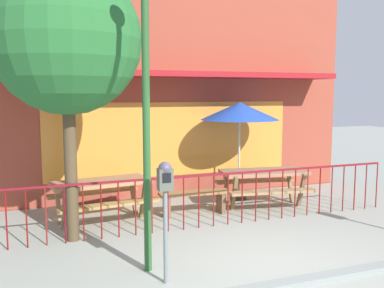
{
  "coord_description": "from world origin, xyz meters",
  "views": [
    {
      "loc": [
        -2.93,
        -4.82,
        2.41
      ],
      "look_at": [
        -0.27,
        2.46,
        1.47
      ],
      "focal_mm": 39.63,
      "sensor_mm": 36.0,
      "label": 1
    }
  ],
  "objects_px": {
    "picnic_table_left": "(101,189)",
    "street_tree": "(66,41)",
    "picnic_table_right": "(264,178)",
    "street_lamp": "(146,73)",
    "patio_umbrella": "(240,112)",
    "parking_meter_far": "(165,190)",
    "patio_bench": "(194,198)"
  },
  "relations": [
    {
      "from": "street_tree",
      "to": "patio_umbrella",
      "type": "bearing_deg",
      "value": 21.71
    },
    {
      "from": "patio_umbrella",
      "to": "street_lamp",
      "type": "height_order",
      "value": "street_lamp"
    },
    {
      "from": "parking_meter_far",
      "to": "street_tree",
      "type": "bearing_deg",
      "value": 115.72
    },
    {
      "from": "picnic_table_left",
      "to": "patio_umbrella",
      "type": "distance_m",
      "value": 3.5
    },
    {
      "from": "picnic_table_left",
      "to": "street_lamp",
      "type": "bearing_deg",
      "value": -83.7
    },
    {
      "from": "picnic_table_right",
      "to": "patio_bench",
      "type": "height_order",
      "value": "picnic_table_right"
    },
    {
      "from": "picnic_table_right",
      "to": "street_lamp",
      "type": "distance_m",
      "value": 4.43
    },
    {
      "from": "street_tree",
      "to": "street_lamp",
      "type": "relative_size",
      "value": 1.07
    },
    {
      "from": "patio_umbrella",
      "to": "street_tree",
      "type": "xyz_separation_m",
      "value": [
        -3.76,
        -1.5,
        1.22
      ]
    },
    {
      "from": "picnic_table_left",
      "to": "picnic_table_right",
      "type": "relative_size",
      "value": 1.0
    },
    {
      "from": "patio_umbrella",
      "to": "parking_meter_far",
      "type": "bearing_deg",
      "value": -128.12
    },
    {
      "from": "picnic_table_left",
      "to": "picnic_table_right",
      "type": "distance_m",
      "value": 3.4
    },
    {
      "from": "picnic_table_right",
      "to": "patio_bench",
      "type": "relative_size",
      "value": 1.4
    },
    {
      "from": "picnic_table_left",
      "to": "street_tree",
      "type": "bearing_deg",
      "value": -123.0
    },
    {
      "from": "street_lamp",
      "to": "picnic_table_right",
      "type": "bearing_deg",
      "value": 37.2
    },
    {
      "from": "parking_meter_far",
      "to": "street_tree",
      "type": "height_order",
      "value": "street_tree"
    },
    {
      "from": "parking_meter_far",
      "to": "picnic_table_right",
      "type": "bearing_deg",
      "value": 43.27
    },
    {
      "from": "patio_bench",
      "to": "street_lamp",
      "type": "bearing_deg",
      "value": -123.81
    },
    {
      "from": "patio_umbrella",
      "to": "street_tree",
      "type": "bearing_deg",
      "value": -158.29
    },
    {
      "from": "picnic_table_left",
      "to": "parking_meter_far",
      "type": "xyz_separation_m",
      "value": [
        0.39,
        -2.95,
        0.6
      ]
    },
    {
      "from": "patio_umbrella",
      "to": "street_tree",
      "type": "height_order",
      "value": "street_tree"
    },
    {
      "from": "patio_umbrella",
      "to": "parking_meter_far",
      "type": "relative_size",
      "value": 1.41
    },
    {
      "from": "picnic_table_left",
      "to": "street_lamp",
      "type": "distance_m",
      "value": 3.24
    },
    {
      "from": "picnic_table_right",
      "to": "street_tree",
      "type": "distance_m",
      "value": 4.83
    },
    {
      "from": "picnic_table_right",
      "to": "street_lamp",
      "type": "xyz_separation_m",
      "value": [
        -3.12,
        -2.37,
        2.05
      ]
    },
    {
      "from": "picnic_table_left",
      "to": "street_tree",
      "type": "relative_size",
      "value": 0.45
    },
    {
      "from": "picnic_table_left",
      "to": "patio_umbrella",
      "type": "bearing_deg",
      "value": 10.43
    },
    {
      "from": "picnic_table_right",
      "to": "street_lamp",
      "type": "height_order",
      "value": "street_lamp"
    },
    {
      "from": "patio_bench",
      "to": "parking_meter_far",
      "type": "distance_m",
      "value": 3.17
    },
    {
      "from": "picnic_table_left",
      "to": "street_lamp",
      "type": "relative_size",
      "value": 0.48
    },
    {
      "from": "picnic_table_left",
      "to": "picnic_table_right",
      "type": "xyz_separation_m",
      "value": [
        3.4,
        -0.12,
        0.0
      ]
    },
    {
      "from": "picnic_table_right",
      "to": "patio_umbrella",
      "type": "relative_size",
      "value": 0.9
    }
  ]
}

